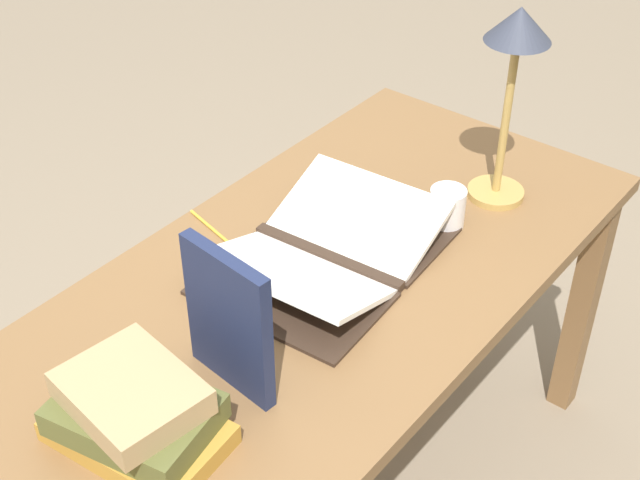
% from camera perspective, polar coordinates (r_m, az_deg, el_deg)
% --- Properties ---
extents(reading_desk, '(1.59, 0.73, 0.74)m').
position_cam_1_polar(reading_desk, '(1.82, -0.94, -5.20)').
color(reading_desk, brown).
rests_on(reading_desk, ground_plane).
extents(open_book, '(0.52, 0.40, 0.09)m').
position_cam_1_polar(open_book, '(1.81, 0.50, -0.71)').
color(open_book, '#38281E').
rests_on(open_book, reading_desk).
extents(book_stack_tall, '(0.22, 0.30, 0.14)m').
position_cam_1_polar(book_stack_tall, '(1.47, -11.76, -10.86)').
color(book_stack_tall, '#BC8933').
rests_on(book_stack_tall, reading_desk).
extents(book_standing_upright, '(0.04, 0.19, 0.27)m').
position_cam_1_polar(book_standing_upright, '(1.49, -5.87, -5.19)').
color(book_standing_upright, '#1E284C').
rests_on(book_standing_upright, reading_desk).
extents(reading_lamp, '(0.14, 0.14, 0.45)m').
position_cam_1_polar(reading_lamp, '(1.89, 12.35, 11.28)').
color(reading_lamp, tan).
rests_on(reading_lamp, reading_desk).
extents(coffee_mug, '(0.10, 0.08, 0.09)m').
position_cam_1_polar(coffee_mug, '(1.92, 8.14, 2.09)').
color(coffee_mug, white).
rests_on(coffee_mug, reading_desk).
extents(pencil, '(0.05, 0.17, 0.01)m').
position_cam_1_polar(pencil, '(1.92, -6.85, 0.66)').
color(pencil, gold).
rests_on(pencil, reading_desk).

